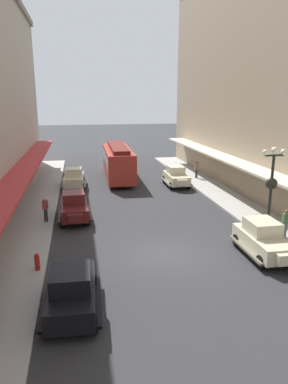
% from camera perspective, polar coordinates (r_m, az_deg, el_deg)
% --- Properties ---
extents(ground_plane, '(200.00, 200.00, 0.00)m').
position_cam_1_polar(ground_plane, '(18.68, 3.47, -10.00)').
color(ground_plane, '#2D2D30').
extents(sidewalk_left, '(3.00, 60.00, 0.15)m').
position_cam_1_polar(sidewalk_left, '(18.45, -20.21, -11.02)').
color(sidewalk_left, '#A8A59E').
rests_on(sidewalk_left, ground).
extents(parked_car_0, '(2.18, 4.28, 1.84)m').
position_cam_1_polar(parked_car_0, '(32.84, 5.24, 2.63)').
color(parked_car_0, beige).
rests_on(parked_car_0, ground).
extents(parked_car_1, '(2.27, 4.31, 1.84)m').
position_cam_1_polar(parked_car_1, '(23.91, -11.32, -2.23)').
color(parked_car_1, '#591919').
rests_on(parked_car_1, ground).
extents(parked_car_2, '(2.29, 4.31, 1.84)m').
position_cam_1_polar(parked_car_2, '(32.70, -11.34, 2.35)').
color(parked_car_2, beige).
rests_on(parked_car_2, ground).
extents(parked_car_3, '(2.29, 4.31, 1.84)m').
position_cam_1_polar(parked_car_3, '(13.87, -11.64, -15.28)').
color(parked_car_3, black).
rests_on(parked_car_3, ground).
extents(parked_car_4, '(2.20, 4.28, 1.84)m').
position_cam_1_polar(parked_car_4, '(19.12, 18.83, -7.13)').
color(parked_car_4, beige).
rests_on(parked_car_4, ground).
extents(streetcar, '(2.75, 9.66, 3.46)m').
position_cam_1_polar(streetcar, '(35.26, -4.25, 5.08)').
color(streetcar, '#A52D23').
rests_on(streetcar, ground).
extents(lamp_post_with_clock, '(1.42, 0.44, 5.16)m').
position_cam_1_polar(lamp_post_with_clock, '(21.08, 19.96, 0.61)').
color(lamp_post_with_clock, black).
rests_on(lamp_post_with_clock, sidewalk_right).
extents(fire_hydrant, '(0.24, 0.24, 0.82)m').
position_cam_1_polar(fire_hydrant, '(17.27, -17.00, -10.78)').
color(fire_hydrant, '#B21E19').
rests_on(fire_hydrant, sidewalk_left).
extents(pedestrian_0, '(0.36, 0.28, 1.67)m').
position_cam_1_polar(pedestrian_0, '(35.74, 8.54, 3.63)').
color(pedestrian_0, '#2D2D33').
rests_on(pedestrian_0, sidewalk_right).
extents(pedestrian_3, '(0.36, 0.24, 1.64)m').
position_cam_1_polar(pedestrian_3, '(23.52, -15.74, -2.68)').
color(pedestrian_3, '#2D2D33').
rests_on(pedestrian_3, sidewalk_left).
extents(pedestrian_4, '(0.36, 0.24, 1.64)m').
position_cam_1_polar(pedestrian_4, '(21.65, 21.97, -4.74)').
color(pedestrian_4, slate).
rests_on(pedestrian_4, sidewalk_right).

